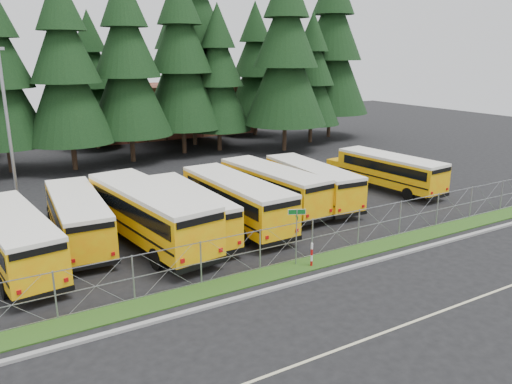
% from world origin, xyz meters
% --- Properties ---
extents(ground, '(120.00, 120.00, 0.00)m').
position_xyz_m(ground, '(0.00, 0.00, 0.00)').
color(ground, black).
rests_on(ground, ground).
extents(curb, '(50.00, 0.25, 0.12)m').
position_xyz_m(curb, '(0.00, -3.10, 0.06)').
color(curb, gray).
rests_on(curb, ground).
extents(grass_verge, '(50.00, 1.40, 0.06)m').
position_xyz_m(grass_verge, '(0.00, -1.70, 0.03)').
color(grass_verge, '#244A15').
rests_on(grass_verge, ground).
extents(road_lane_line, '(50.00, 0.12, 0.01)m').
position_xyz_m(road_lane_line, '(0.00, -8.00, 0.01)').
color(road_lane_line, beige).
rests_on(road_lane_line, ground).
extents(chainlink_fence, '(44.00, 0.10, 2.00)m').
position_xyz_m(chainlink_fence, '(0.00, -1.00, 1.00)').
color(chainlink_fence, '#95979D').
rests_on(chainlink_fence, ground).
extents(brick_building, '(22.00, 10.00, 6.00)m').
position_xyz_m(brick_building, '(6.00, 40.00, 3.00)').
color(brick_building, brown).
rests_on(brick_building, ground).
extents(bus_0, '(3.71, 10.65, 2.73)m').
position_xyz_m(bus_0, '(-13.85, 4.99, 1.37)').
color(bus_0, '#FF9408').
rests_on(bus_0, ground).
extents(bus_1, '(2.96, 10.28, 2.66)m').
position_xyz_m(bus_1, '(-10.61, 6.87, 1.33)').
color(bus_1, '#FF9408').
rests_on(bus_1, ground).
extents(bus_2, '(4.36, 12.04, 3.09)m').
position_xyz_m(bus_2, '(-7.41, 4.98, 1.54)').
color(bus_2, '#FF9408').
rests_on(bus_2, ground).
extents(bus_3, '(2.59, 10.20, 2.66)m').
position_xyz_m(bus_3, '(-5.27, 5.12, 1.33)').
color(bus_3, '#FF9408').
rests_on(bus_3, ground).
extents(bus_4, '(2.96, 10.92, 2.84)m').
position_xyz_m(bus_4, '(-2.13, 5.25, 1.42)').
color(bus_4, '#FF9408').
rests_on(bus_4, ground).
extents(bus_5, '(3.34, 10.61, 2.74)m').
position_xyz_m(bus_5, '(1.41, 6.92, 1.37)').
color(bus_5, '#FF9408').
rests_on(bus_5, ground).
extents(bus_6, '(2.96, 10.26, 2.66)m').
position_xyz_m(bus_6, '(4.35, 6.64, 1.33)').
color(bus_6, '#FF9408').
rests_on(bus_6, ground).
extents(bus_east, '(3.29, 10.11, 2.60)m').
position_xyz_m(bus_east, '(11.33, 6.56, 1.30)').
color(bus_east, '#FF9408').
rests_on(bus_east, ground).
extents(street_sign, '(0.77, 0.51, 2.81)m').
position_xyz_m(street_sign, '(-2.27, -1.43, 2.03)').
color(street_sign, '#95979D').
rests_on(street_sign, ground).
extents(striped_bollard, '(0.11, 0.11, 1.20)m').
position_xyz_m(striped_bollard, '(-1.73, -1.97, 0.60)').
color(striped_bollard, '#B20C0C').
rests_on(striped_bollard, ground).
extents(light_standard, '(0.70, 0.35, 10.14)m').
position_xyz_m(light_standard, '(-12.81, 14.45, 5.50)').
color(light_standard, '#95979D').
rests_on(light_standard, ground).
extents(conifer_3, '(7.40, 7.40, 16.36)m').
position_xyz_m(conifer_3, '(-7.31, 24.90, 8.18)').
color(conifer_3, black).
rests_on(conifer_3, ground).
extents(conifer_4, '(7.68, 7.68, 16.98)m').
position_xyz_m(conifer_4, '(-1.93, 25.71, 8.49)').
color(conifer_4, black).
rests_on(conifer_4, ground).
extents(conifer_5, '(7.93, 7.93, 17.54)m').
position_xyz_m(conifer_5, '(3.75, 27.03, 8.77)').
color(conifer_5, black).
rests_on(conifer_5, ground).
extents(conifer_6, '(6.57, 6.57, 14.54)m').
position_xyz_m(conifer_6, '(7.47, 26.53, 7.27)').
color(conifer_6, black).
rests_on(conifer_6, ground).
extents(conifer_7, '(8.39, 8.39, 18.56)m').
position_xyz_m(conifer_7, '(13.25, 23.08, 9.28)').
color(conifer_7, black).
rests_on(conifer_7, ground).
extents(conifer_8, '(6.37, 6.37, 14.10)m').
position_xyz_m(conifer_8, '(18.47, 25.71, 7.05)').
color(conifer_8, black).
rests_on(conifer_8, ground).
extents(conifer_9, '(8.95, 8.95, 19.79)m').
position_xyz_m(conifer_9, '(22.61, 27.65, 9.90)').
color(conifer_9, black).
rests_on(conifer_9, ground).
extents(conifer_11, '(6.32, 6.32, 13.98)m').
position_xyz_m(conifer_11, '(-3.24, 33.93, 6.99)').
color(conifer_11, black).
rests_on(conifer_11, ground).
extents(conifer_12, '(10.12, 10.12, 22.39)m').
position_xyz_m(conifer_12, '(6.59, 30.89, 11.20)').
color(conifer_12, black).
rests_on(conifer_12, ground).
extents(conifer_13, '(7.06, 7.06, 15.61)m').
position_xyz_m(conifer_13, '(15.74, 33.39, 7.80)').
color(conifer_13, black).
rests_on(conifer_13, ground).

